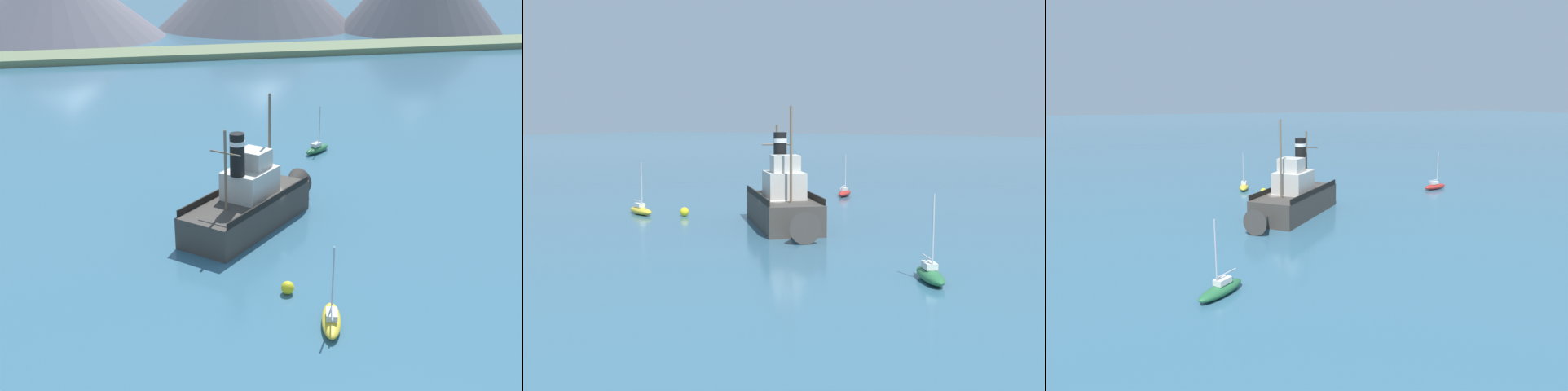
{
  "view_description": "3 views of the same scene",
  "coord_description": "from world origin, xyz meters",
  "views": [
    {
      "loc": [
        -11.05,
        -45.94,
        20.64
      ],
      "look_at": [
        -0.63,
        0.03,
        2.31
      ],
      "focal_mm": 45.0,
      "sensor_mm": 36.0,
      "label": 1
    },
    {
      "loc": [
        42.85,
        29.69,
        8.89
      ],
      "look_at": [
        0.65,
        1.31,
        2.94
      ],
      "focal_mm": 45.0,
      "sensor_mm": 36.0,
      "label": 2
    },
    {
      "loc": [
        13.9,
        43.52,
        11.95
      ],
      "look_at": [
        -1.7,
        3.19,
        2.74
      ],
      "focal_mm": 32.0,
      "sensor_mm": 36.0,
      "label": 3
    }
  ],
  "objects": [
    {
      "name": "old_tugboat",
      "position": [
        -1.42,
        -0.05,
        1.83
      ],
      "size": [
        12.56,
        12.58,
        9.9
      ],
      "color": "#423D38",
      "rests_on": "ground"
    },
    {
      "name": "ground_plane",
      "position": [
        0.0,
        0.0,
        0.0
      ],
      "size": [
        600.0,
        600.0,
        0.0
      ],
      "primitive_type": "plane",
      "color": "#38667F"
    },
    {
      "name": "mooring_buoy",
      "position": [
        -1.44,
        -11.15,
        0.42
      ],
      "size": [
        0.84,
        0.84,
        0.84
      ],
      "primitive_type": "sphere",
      "color": "yellow",
      "rests_on": "ground"
    },
    {
      "name": "sailboat_green",
      "position": [
        9.24,
        16.78,
        0.43
      ],
      "size": [
        3.65,
        3.24,
        4.9
      ],
      "color": "#286B3D",
      "rests_on": "ground"
    },
    {
      "name": "sailboat_yellow",
      "position": [
        0.05,
        -15.31,
        0.43
      ],
      "size": [
        2.18,
        3.96,
        4.9
      ],
      "color": "gold",
      "rests_on": "ground"
    },
    {
      "name": "shoreline_strip",
      "position": [
        0.0,
        81.93,
        0.6
      ],
      "size": [
        240.0,
        12.0,
        1.2
      ],
      "primitive_type": "cube",
      "color": "#6B7A56",
      "rests_on": "ground"
    }
  ]
}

